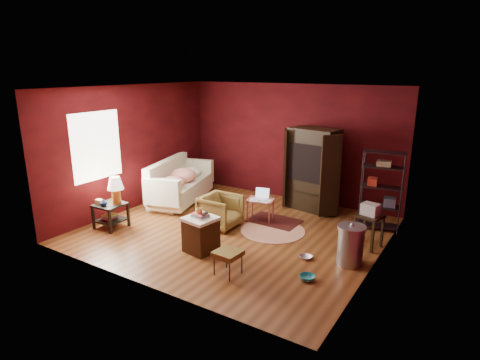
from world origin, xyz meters
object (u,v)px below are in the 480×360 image
object	(u,v)px
armchair	(221,210)
hamper	(201,234)
laptop_desk	(261,201)
wire_shelving	(382,187)
side_table	(113,198)
sofa	(179,187)
tv_armoire	(312,168)

from	to	relation	value
armchair	hamper	xyz separation A→B (m)	(0.36, -1.12, -0.04)
laptop_desk	wire_shelving	xyz separation A→B (m)	(2.26, 0.85, 0.46)
armchair	side_table	xyz separation A→B (m)	(-1.81, -1.17, 0.27)
wire_shelving	sofa	bearing A→B (deg)	-179.50
side_table	wire_shelving	xyz separation A→B (m)	(4.58, 2.77, 0.24)
armchair	laptop_desk	world-z (taller)	armchair
laptop_desk	hamper	bearing A→B (deg)	-106.54
sofa	wire_shelving	distance (m)	4.66
laptop_desk	wire_shelving	size ratio (longest dim) A/B	0.43
side_table	tv_armoire	size ratio (longest dim) A/B	0.57
sofa	wire_shelving	world-z (taller)	wire_shelving
sofa	side_table	bearing A→B (deg)	168.41
hamper	tv_armoire	xyz separation A→B (m)	(0.78, 3.10, 0.64)
armchair	tv_armoire	world-z (taller)	tv_armoire
sofa	wire_shelving	bearing A→B (deg)	-91.31
armchair	wire_shelving	size ratio (longest dim) A/B	0.46
tv_armoire	laptop_desk	bearing A→B (deg)	-107.86
hamper	laptop_desk	size ratio (longest dim) A/B	1.07
side_table	sofa	bearing A→B (deg)	89.45
hamper	laptop_desk	xyz separation A→B (m)	(0.15, 1.87, 0.09)
sofa	tv_armoire	size ratio (longest dim) A/B	1.00
side_table	laptop_desk	xyz separation A→B (m)	(2.32, 1.93, -0.21)
sofa	side_table	world-z (taller)	side_table
armchair	wire_shelving	bearing A→B (deg)	-61.32
sofa	laptop_desk	world-z (taller)	sofa
side_table	hamper	size ratio (longest dim) A/B	1.45
tv_armoire	sofa	bearing A→B (deg)	-149.05
sofa	wire_shelving	size ratio (longest dim) A/B	1.16
hamper	tv_armoire	world-z (taller)	tv_armoire
armchair	side_table	bearing A→B (deg)	121.55
armchair	tv_armoire	xyz separation A→B (m)	(1.14, 1.98, 0.61)
wire_shelving	laptop_desk	bearing A→B (deg)	-168.67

